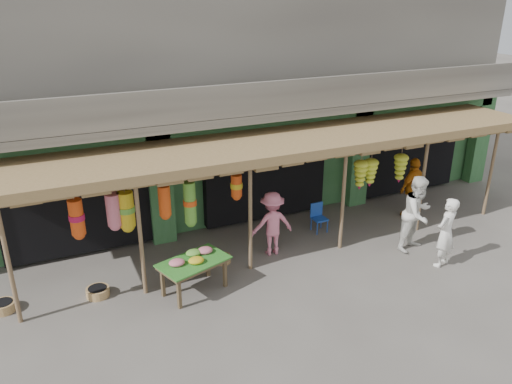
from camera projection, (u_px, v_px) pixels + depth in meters
name	position (u px, v px, depth m)	size (l,w,h in m)	color
ground	(302.00, 252.00, 12.57)	(80.00, 80.00, 0.00)	#514C47
building	(229.00, 86.00, 15.42)	(16.40, 6.80, 7.00)	gray
awning	(285.00, 146.00, 12.24)	(14.00, 2.70, 2.79)	brown
flower_table	(193.00, 262.00, 10.70)	(1.67, 1.28, 0.88)	#4F3F28
blue_chair	(318.00, 216.00, 13.55)	(0.38, 0.39, 0.78)	#173D9A
basket_left	(4.00, 307.00, 10.22)	(0.48, 0.48, 0.20)	brown
basket_mid	(98.00, 292.00, 10.73)	(0.50, 0.50, 0.19)	#A47549
basket_right	(223.00, 259.00, 12.07)	(0.40, 0.40, 0.18)	#916343
person_front	(446.00, 232.00, 11.67)	(0.63, 0.41, 1.73)	white
person_right	(418.00, 214.00, 12.39)	(0.95, 0.74, 1.95)	silver
person_vendor	(413.00, 187.00, 14.28)	(1.04, 0.43, 1.77)	#C96D12
person_shopper	(272.00, 224.00, 12.22)	(1.05, 0.61, 1.63)	#CF6D86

